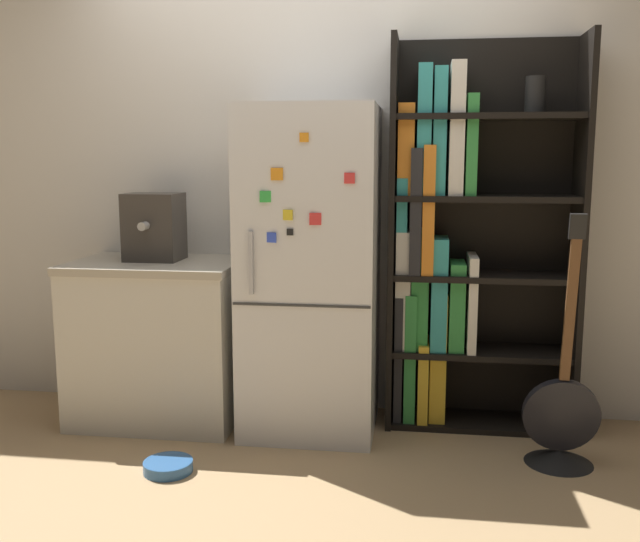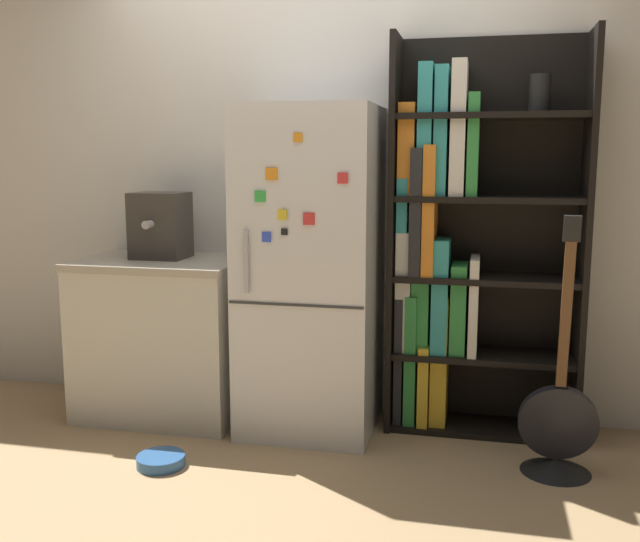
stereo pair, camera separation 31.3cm
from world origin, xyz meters
name	(u,v)px [view 2 (the right image)]	position (x,y,z in m)	size (l,w,h in m)	color
ground_plane	(305,435)	(0.00, 0.00, 0.00)	(16.00, 16.00, 0.00)	tan
wall_back	(326,178)	(0.00, 0.47, 1.30)	(8.00, 0.05, 2.60)	silver
refrigerator	(311,271)	(0.00, 0.13, 0.83)	(0.67, 0.66, 1.66)	silver
bookshelf	(456,249)	(0.73, 0.31, 0.94)	(0.96, 0.34, 2.01)	black
kitchen_counter	(165,337)	(-0.83, 0.14, 0.43)	(0.89, 0.64, 0.87)	beige
espresso_machine	(160,225)	(-0.85, 0.17, 1.05)	(0.28, 0.30, 0.36)	#38332D
guitar	(557,437)	(1.22, -0.17, 0.17)	(0.35, 0.31, 1.18)	black
pet_bowl	(161,460)	(-0.56, -0.51, 0.03)	(0.22, 0.22, 0.05)	#3366A5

